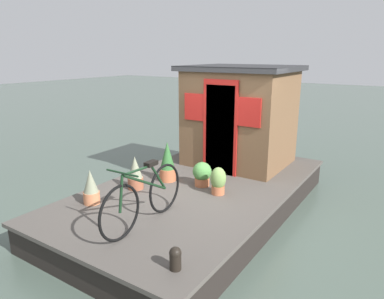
{
  "coord_description": "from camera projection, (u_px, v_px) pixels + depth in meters",
  "views": [
    {
      "loc": [
        -4.94,
        -3.11,
        2.75
      ],
      "look_at": [
        -0.2,
        0.0,
        1.19
      ],
      "focal_mm": 32.85,
      "sensor_mm": 36.0,
      "label": 1
    }
  ],
  "objects": [
    {
      "name": "ground_plane",
      "position": [
        198.0,
        211.0,
        6.35
      ],
      "size": [
        60.0,
        60.0,
        0.0
      ],
      "primitive_type": "plane",
      "color": "#47564C"
    },
    {
      "name": "houseboat_deck",
      "position": [
        198.0,
        198.0,
        6.29
      ],
      "size": [
        5.43,
        2.98,
        0.49
      ],
      "color": "#4C4742",
      "rests_on": "ground_plane"
    },
    {
      "name": "houseboat_cabin",
      "position": [
        240.0,
        115.0,
        7.25
      ],
      "size": [
        1.86,
        2.13,
        2.02
      ],
      "color": "brown",
      "rests_on": "houseboat_deck"
    },
    {
      "name": "bicycle",
      "position": [
        144.0,
        197.0,
        4.7
      ],
      "size": [
        1.68,
        0.5,
        0.87
      ],
      "color": "black",
      "rests_on": "houseboat_deck"
    },
    {
      "name": "potted_plant_rosemary",
      "position": [
        202.0,
        174.0,
        6.14
      ],
      "size": [
        0.33,
        0.33,
        0.43
      ],
      "color": "#B2603D",
      "rests_on": "houseboat_deck"
    },
    {
      "name": "potted_plant_fern",
      "position": [
        167.0,
        162.0,
        6.37
      ],
      "size": [
        0.3,
        0.3,
        0.73
      ],
      "color": "#B2603D",
      "rests_on": "houseboat_deck"
    },
    {
      "name": "potted_plant_succulent",
      "position": [
        135.0,
        173.0,
        5.99
      ],
      "size": [
        0.27,
        0.27,
        0.58
      ],
      "color": "#935138",
      "rests_on": "houseboat_deck"
    },
    {
      "name": "potted_plant_geranium",
      "position": [
        218.0,
        181.0,
        5.78
      ],
      "size": [
        0.26,
        0.26,
        0.46
      ],
      "color": "#B2603D",
      "rests_on": "houseboat_deck"
    },
    {
      "name": "potted_plant_ivy",
      "position": [
        91.0,
        188.0,
        5.4
      ],
      "size": [
        0.25,
        0.25,
        0.54
      ],
      "color": "#C6754C",
      "rests_on": "houseboat_deck"
    },
    {
      "name": "mooring_bollard",
      "position": [
        175.0,
        258.0,
        3.76
      ],
      "size": [
        0.13,
        0.13,
        0.26
      ],
      "color": "black",
      "rests_on": "houseboat_deck"
    }
  ]
}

